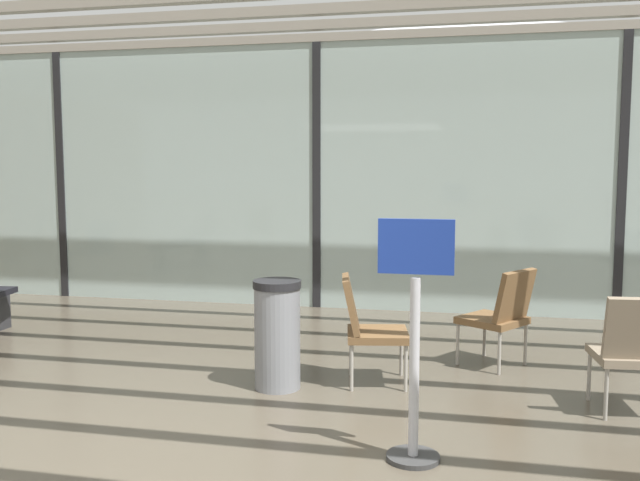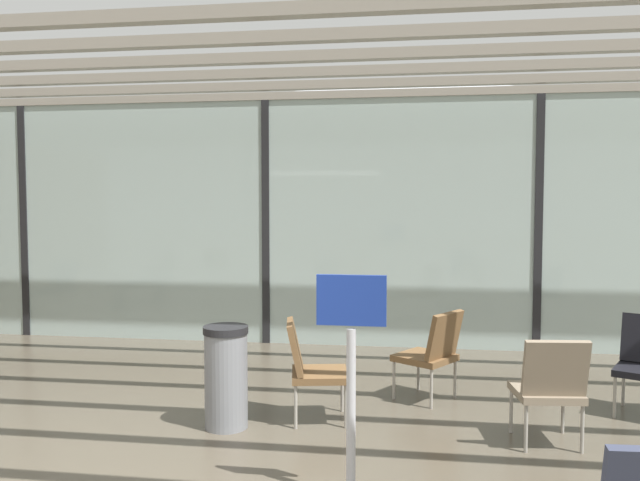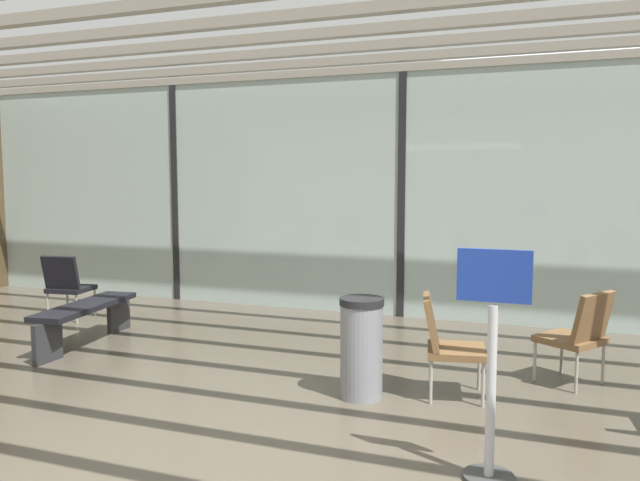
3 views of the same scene
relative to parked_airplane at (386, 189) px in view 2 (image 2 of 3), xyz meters
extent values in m
cube|color=#A3B7B2|center=(-1.39, -4.64, -0.55)|extent=(14.00, 0.08, 3.24)
cube|color=black|center=(-4.89, -4.64, -0.55)|extent=(0.10, 0.12, 3.24)
cube|color=black|center=(-1.39, -4.64, -0.55)|extent=(0.10, 0.12, 3.24)
cube|color=black|center=(2.11, -4.64, -0.55)|extent=(0.10, 0.12, 3.24)
cube|color=gray|center=(-1.39, -8.31, 1.12)|extent=(13.72, 0.12, 0.10)
cube|color=gray|center=(-1.39, -7.58, 1.12)|extent=(13.72, 0.12, 0.10)
cube|color=gray|center=(-1.39, -6.84, 1.12)|extent=(13.72, 0.12, 0.10)
cube|color=gray|center=(-1.39, -6.11, 1.12)|extent=(13.72, 0.12, 0.10)
cube|color=gray|center=(-1.39, -5.38, 1.12)|extent=(13.72, 0.12, 0.10)
cube|color=gray|center=(-1.39, -4.64, 1.12)|extent=(13.72, 0.12, 0.10)
ellipsoid|color=silver|center=(0.31, 0.00, 0.00)|extent=(10.23, 4.33, 4.33)
sphere|color=gray|center=(-4.39, 0.00, 0.00)|extent=(2.38, 2.38, 2.38)
sphere|color=black|center=(-2.50, -1.99, 0.32)|extent=(0.28, 0.28, 0.28)
sphere|color=black|center=(-1.60, -1.99, 0.32)|extent=(0.28, 0.28, 0.28)
sphere|color=black|center=(-0.70, -1.99, 0.32)|extent=(0.28, 0.28, 0.28)
sphere|color=black|center=(0.20, -1.99, 0.32)|extent=(0.28, 0.28, 0.28)
sphere|color=black|center=(1.10, -1.99, 0.32)|extent=(0.28, 0.28, 0.28)
cylinder|color=gray|center=(2.31, -7.14, -1.98)|extent=(0.03, 0.03, 0.37)
cylinder|color=gray|center=(2.50, -6.77, -1.98)|extent=(0.03, 0.03, 0.37)
cube|color=brown|center=(0.67, -6.83, -1.77)|extent=(0.67, 0.67, 0.06)
cube|color=brown|center=(0.85, -6.95, -1.52)|extent=(0.38, 0.48, 0.44)
cylinder|color=gray|center=(0.61, -6.54, -1.98)|extent=(0.03, 0.03, 0.37)
cylinder|color=gray|center=(0.38, -6.89, -1.98)|extent=(0.03, 0.03, 0.37)
cylinder|color=gray|center=(0.96, -6.77, -1.98)|extent=(0.03, 0.03, 0.37)
cylinder|color=gray|center=(0.73, -7.12, -1.98)|extent=(0.03, 0.03, 0.37)
cube|color=brown|center=(-0.24, -7.56, -1.77)|extent=(0.56, 0.56, 0.06)
cube|color=brown|center=(-0.45, -7.60, -1.52)|extent=(0.23, 0.50, 0.44)
cylinder|color=gray|center=(0.00, -7.73, -1.98)|extent=(0.03, 0.03, 0.37)
cylinder|color=gray|center=(-0.07, -7.32, -1.98)|extent=(0.03, 0.03, 0.37)
cylinder|color=gray|center=(-0.41, -7.81, -1.98)|extent=(0.03, 0.03, 0.37)
cylinder|color=gray|center=(-0.49, -7.40, -1.98)|extent=(0.03, 0.03, 0.37)
cube|color=#7F705B|center=(1.59, -7.82, -1.77)|extent=(0.53, 0.53, 0.06)
cube|color=#7F705B|center=(1.62, -8.03, -1.52)|extent=(0.49, 0.19, 0.44)
cylinder|color=gray|center=(1.78, -7.59, -1.98)|extent=(0.03, 0.03, 0.37)
cylinder|color=gray|center=(1.36, -7.63, -1.98)|extent=(0.03, 0.03, 0.37)
cylinder|color=gray|center=(1.82, -8.01, -1.98)|extent=(0.03, 0.03, 0.37)
cylinder|color=gray|center=(1.41, -8.05, -1.98)|extent=(0.03, 0.03, 0.37)
cylinder|color=slate|center=(-0.99, -7.86, -1.77)|extent=(0.36, 0.36, 0.80)
cylinder|color=black|center=(-0.99, -7.86, -1.34)|extent=(0.38, 0.38, 0.06)
cylinder|color=#B2B2B7|center=(0.17, -8.99, -1.62)|extent=(0.06, 0.06, 1.10)
cube|color=navy|center=(0.17, -8.99, -0.89)|extent=(0.44, 0.03, 0.32)
camera|label=1|loc=(0.48, -12.98, -0.43)|focal=38.88mm
camera|label=2|loc=(0.55, -12.91, -0.27)|focal=35.52mm
camera|label=3|loc=(0.48, -12.84, -0.30)|focal=35.19mm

